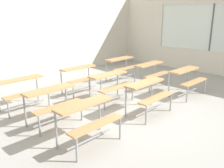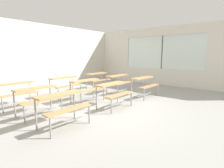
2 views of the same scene
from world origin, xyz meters
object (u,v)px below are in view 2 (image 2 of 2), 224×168
(desk_bench_r1c2, at_px, (119,80))
(desk_bench_r2c2, at_px, (98,77))
(desk_bench_r2c0, at_px, (16,89))
(desk_bench_r0c1, at_px, (114,89))
(desk_bench_r0c0, at_px, (63,102))
(desk_bench_r1c0, at_px, (38,94))
(desk_bench_r2c1, at_px, (65,82))
(desk_bench_r0c2, at_px, (144,82))
(desk_bench_r1c1, at_px, (87,85))

(desk_bench_r1c2, distance_m, desk_bench_r2c2, 1.25)
(desk_bench_r2c0, bearing_deg, desk_bench_r2c2, 2.11)
(desk_bench_r0c1, distance_m, desk_bench_r1c2, 2.09)
(desk_bench_r0c0, height_order, desk_bench_r1c0, same)
(desk_bench_r0c1, relative_size, desk_bench_r2c0, 0.99)
(desk_bench_r0c1, height_order, desk_bench_r2c1, same)
(desk_bench_r0c0, relative_size, desk_bench_r1c0, 1.00)
(desk_bench_r1c2, bearing_deg, desk_bench_r2c2, 89.61)
(desk_bench_r0c0, bearing_deg, desk_bench_r2c2, 34.23)
(desk_bench_r0c2, bearing_deg, desk_bench_r1c1, 149.40)
(desk_bench_r0c0, xyz_separation_m, desk_bench_r1c2, (3.58, 1.13, 0.00))
(desk_bench_r2c2, bearing_deg, desk_bench_r2c0, -177.66)
(desk_bench_r0c2, xyz_separation_m, desk_bench_r2c2, (-0.00, 2.42, 0.00))
(desk_bench_r0c2, xyz_separation_m, desk_bench_r2c1, (-1.86, 2.36, 0.00))
(desk_bench_r0c2, distance_m, desk_bench_r1c2, 1.17)
(desk_bench_r0c1, height_order, desk_bench_r2c2, same)
(desk_bench_r0c2, relative_size, desk_bench_r2c0, 1.01)
(desk_bench_r1c1, distance_m, desk_bench_r2c2, 2.20)
(desk_bench_r0c0, relative_size, desk_bench_r0c2, 0.99)
(desk_bench_r0c1, height_order, desk_bench_r0c2, same)
(desk_bench_r0c0, distance_m, desk_bench_r2c1, 2.90)
(desk_bench_r1c0, bearing_deg, desk_bench_r1c2, 0.96)
(desk_bench_r2c2, bearing_deg, desk_bench_r1c0, -158.98)
(desk_bench_r0c1, xyz_separation_m, desk_bench_r1c0, (-1.77, 1.15, 0.00))
(desk_bench_r1c0, height_order, desk_bench_r2c1, same)
(desk_bench_r0c0, relative_size, desk_bench_r1c2, 1.00)
(desk_bench_r0c0, xyz_separation_m, desk_bench_r0c2, (3.61, -0.04, 0.00))
(desk_bench_r1c1, bearing_deg, desk_bench_r0c0, -144.70)
(desk_bench_r2c0, bearing_deg, desk_bench_r0c2, -31.82)
(desk_bench_r2c1, xyz_separation_m, desk_bench_r2c2, (1.85, 0.06, 0.00))
(desk_bench_r1c2, height_order, desk_bench_r2c1, same)
(desk_bench_r2c0, bearing_deg, desk_bench_r0c1, -50.61)
(desk_bench_r0c0, height_order, desk_bench_r2c0, same)
(desk_bench_r0c2, relative_size, desk_bench_r1c1, 1.00)
(desk_bench_r2c1, bearing_deg, desk_bench_r1c1, -86.69)
(desk_bench_r1c1, xyz_separation_m, desk_bench_r2c0, (-1.78, 1.21, 0.00))
(desk_bench_r0c0, xyz_separation_m, desk_bench_r2c2, (3.60, 2.38, 0.00))
(desk_bench_r1c1, bearing_deg, desk_bench_r2c0, 148.46)
(desk_bench_r0c0, distance_m, desk_bench_r1c2, 3.75)
(desk_bench_r0c1, distance_m, desk_bench_r2c2, 2.97)
(desk_bench_r0c1, bearing_deg, desk_bench_r1c2, 32.25)
(desk_bench_r2c0, bearing_deg, desk_bench_r0c0, -88.23)
(desk_bench_r0c2, distance_m, desk_bench_r2c2, 2.42)
(desk_bench_r2c2, bearing_deg, desk_bench_r0c2, -87.97)
(desk_bench_r1c2, distance_m, desk_bench_r2c0, 3.78)
(desk_bench_r2c0, height_order, desk_bench_r2c2, same)
(desk_bench_r0c2, relative_size, desk_bench_r1c2, 1.01)
(desk_bench_r0c0, bearing_deg, desk_bench_r0c2, 0.19)
(desk_bench_r2c1, relative_size, desk_bench_r2c2, 1.00)
(desk_bench_r0c1, relative_size, desk_bench_r2c2, 0.98)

